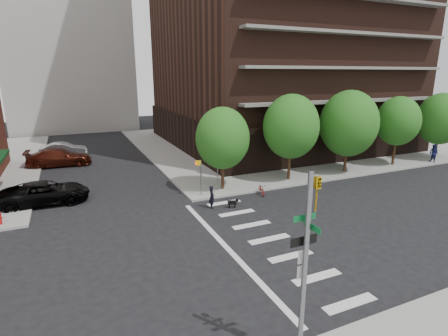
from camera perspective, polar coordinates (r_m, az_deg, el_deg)
name	(u,v)px	position (r m, az deg, el deg)	size (l,w,h in m)	color
ground	(218,250)	(18.14, -0.94, -13.27)	(120.00, 120.00, 0.00)	black
sidewalk_ne	(290,140)	(47.40, 10.77, 4.47)	(39.00, 33.00, 0.15)	gray
crosswalk	(256,242)	(19.02, 5.32, -11.91)	(3.85, 13.00, 0.01)	silver
tree_a	(223,138)	(25.76, -0.24, 4.88)	(4.00, 4.00, 5.90)	#301E11
tree_b	(291,127)	(28.61, 10.89, 6.66)	(4.50, 4.50, 6.65)	#301E11
tree_c	(349,124)	(32.41, 19.70, 6.84)	(5.00, 5.00, 6.80)	#301E11
tree_d	(398,121)	(36.80, 26.54, 6.87)	(4.00, 4.00, 6.20)	#301E11
tree_e	(441,119)	(41.59, 31.86, 6.83)	(4.50, 4.50, 6.35)	#301E11
traffic_signal	(304,284)	(10.97, 12.98, -18.03)	(0.90, 0.75, 6.00)	slate
pedestrian_signal	(204,171)	(25.11, -3.22, -0.54)	(2.18, 0.67, 2.60)	slate
parked_car_black	(45,193)	(26.78, -27.17, -3.63)	(5.64, 2.60, 1.57)	black
parked_car_maroon	(59,157)	(37.14, -25.32, 1.56)	(5.82, 2.36, 1.69)	#48170D
parked_car_silver	(64,150)	(41.17, -24.71, 2.74)	(4.68, 1.63, 1.54)	#9DA0A4
scooter	(262,189)	(25.94, 6.15, -3.44)	(0.53, 1.53, 0.80)	maroon
dog_walker	(212,197)	(23.07, -2.01, -4.76)	(0.37, 0.57, 1.56)	black
dog	(233,202)	(23.29, 1.45, -5.64)	(0.71, 0.37, 0.59)	black
pedestrian_far	(434,153)	(40.13, 31.03, 2.05)	(0.68, 0.87, 1.79)	navy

